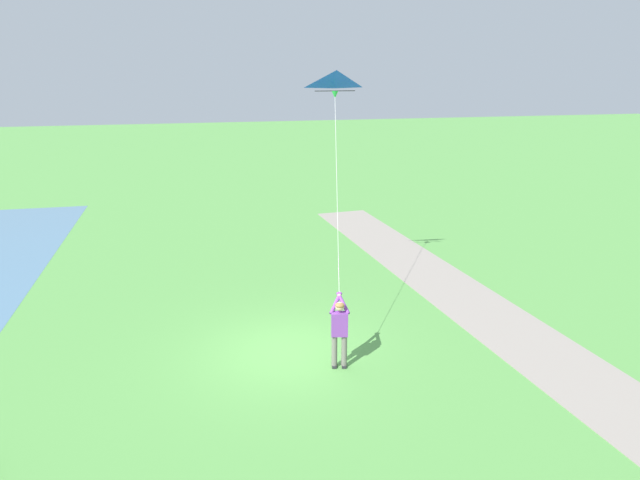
{
  "coord_description": "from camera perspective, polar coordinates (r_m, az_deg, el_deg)",
  "views": [
    {
      "loc": [
        2.01,
        13.58,
        7.23
      ],
      "look_at": [
        -0.59,
        1.52,
        3.46
      ],
      "focal_mm": 32.99,
      "sensor_mm": 36.0,
      "label": 1
    }
  ],
  "objects": [
    {
      "name": "ground_plane",
      "position": [
        15.52,
        -3.36,
        -10.8
      ],
      "size": [
        120.0,
        120.0,
        0.0
      ],
      "primitive_type": "plane",
      "color": "#569947"
    },
    {
      "name": "person_kite_flyer",
      "position": [
        14.35,
        1.9,
        -8.52
      ],
      "size": [
        0.51,
        0.63,
        1.83
      ],
      "color": "#232328",
      "rests_on": "ground"
    },
    {
      "name": "flying_kite",
      "position": [
        17.93,
        1.6,
        14.69
      ],
      "size": [
        1.65,
        4.85,
        5.15
      ],
      "color": "blue"
    },
    {
      "name": "walkway_path",
      "position": [
        16.11,
        22.05,
        -10.98
      ],
      "size": [
        5.59,
        32.08,
        0.02
      ],
      "primitive_type": "cube",
      "rotation": [
        0.0,
        0.0,
        0.1
      ],
      "color": "gray",
      "rests_on": "ground"
    }
  ]
}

